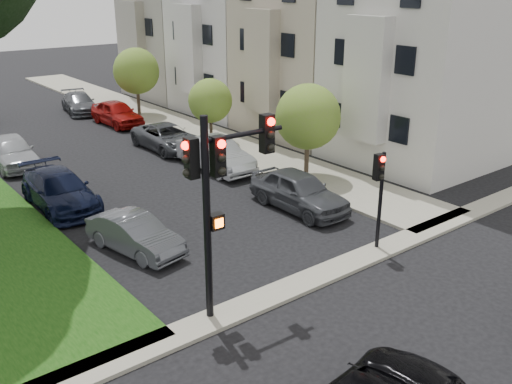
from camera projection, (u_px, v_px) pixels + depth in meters
ground at (365, 306)px, 16.16m from camera, size 140.00×140.00×0.00m
sidewalk_right at (159, 118)px, 37.71m from camera, size 3.50×44.00×0.12m
sidewalk_cross at (316, 277)px, 17.61m from camera, size 60.00×1.00×0.12m
house_a at (424, 19)px, 26.83m from camera, size 7.70×7.55×15.97m
house_b at (314, 12)px, 32.35m from camera, size 7.70×7.55×15.97m
house_c at (235, 8)px, 37.87m from camera, size 7.70×7.55×15.97m
house_d at (177, 4)px, 43.39m from camera, size 7.70×7.55×15.97m
small_tree_a at (308, 117)px, 25.43m from camera, size 2.95×2.95×4.42m
small_tree_b at (210, 101)px, 31.37m from camera, size 2.43×2.43×3.65m
small_tree_c at (136, 71)px, 37.55m from camera, size 3.03×3.03×4.55m
traffic_signal_main at (220, 181)px, 14.50m from camera, size 2.76×0.71×5.66m
traffic_signal_secondary at (379, 184)px, 18.63m from camera, size 0.46×0.37×3.48m
car_parked_0 at (299, 191)px, 22.73m from camera, size 1.89×4.64×1.58m
car_parked_1 at (215, 154)px, 27.47m from camera, size 1.69×4.78×1.57m
car_parked_2 at (167, 137)px, 30.83m from camera, size 2.26×4.90×1.36m
car_parked_3 at (117, 113)px, 35.99m from camera, size 1.96×4.59×1.54m
car_parked_4 at (79, 103)px, 39.43m from camera, size 2.70×4.91×1.35m
car_parked_5 at (135, 234)px, 19.22m from camera, size 2.12×4.07×1.28m
car_parked_6 at (60, 190)px, 22.95m from camera, size 2.18×5.12×1.47m
car_parked_7 at (12, 151)px, 27.99m from camera, size 2.07×4.66×1.56m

